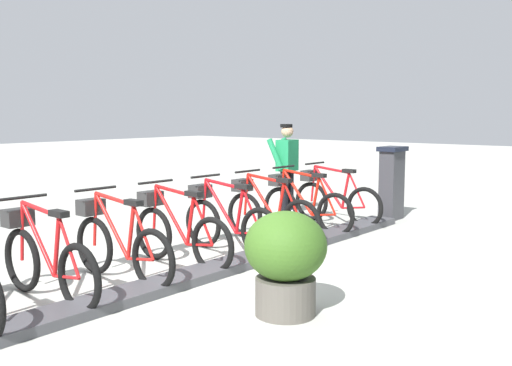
# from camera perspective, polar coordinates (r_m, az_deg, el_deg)

# --- Properties ---
(ground_plane) EXTENTS (60.00, 60.00, 0.00)m
(ground_plane) POSITION_cam_1_polar(r_m,az_deg,el_deg) (6.78, -5.45, -9.15)
(ground_plane) COLOR #B4B5AB
(dock_rail_base) EXTENTS (0.44, 8.82, 0.10)m
(dock_rail_base) POSITION_cam_1_polar(r_m,az_deg,el_deg) (6.76, -5.46, -8.74)
(dock_rail_base) COLOR #47474C
(dock_rail_base) RESTS_ON ground
(payment_kiosk) EXTENTS (0.36, 0.52, 1.28)m
(payment_kiosk) POSITION_cam_1_polar(r_m,az_deg,el_deg) (10.55, 12.97, 0.13)
(payment_kiosk) COLOR #38383D
(payment_kiosk) RESTS_ON ground
(bike_docked_0) EXTENTS (1.72, 0.54, 1.02)m
(bike_docked_0) POSITION_cam_1_polar(r_m,az_deg,el_deg) (10.01, 7.50, -1.47)
(bike_docked_0) COLOR black
(bike_docked_0) RESTS_ON ground
(bike_docked_1) EXTENTS (1.72, 0.54, 1.02)m
(bike_docked_1) POSITION_cam_1_polar(r_m,az_deg,el_deg) (9.28, 4.58, -2.09)
(bike_docked_1) COLOR black
(bike_docked_1) RESTS_ON ground
(bike_docked_2) EXTENTS (1.72, 0.54, 1.02)m
(bike_docked_2) POSITION_cam_1_polar(r_m,az_deg,el_deg) (8.57, 1.16, -2.81)
(bike_docked_2) COLOR black
(bike_docked_2) RESTS_ON ground
(bike_docked_3) EXTENTS (1.72, 0.54, 1.02)m
(bike_docked_3) POSITION_cam_1_polar(r_m,az_deg,el_deg) (7.90, -2.86, -3.64)
(bike_docked_3) COLOR black
(bike_docked_3) RESTS_ON ground
(bike_docked_4) EXTENTS (1.72, 0.54, 1.02)m
(bike_docked_4) POSITION_cam_1_polar(r_m,az_deg,el_deg) (7.28, -7.61, -4.59)
(bike_docked_4) COLOR black
(bike_docked_4) RESTS_ON ground
(bike_docked_5) EXTENTS (1.72, 0.54, 1.02)m
(bike_docked_5) POSITION_cam_1_polar(r_m,az_deg,el_deg) (6.72, -13.21, -5.67)
(bike_docked_5) COLOR black
(bike_docked_5) RESTS_ON ground
(bike_docked_6) EXTENTS (1.72, 0.54, 1.02)m
(bike_docked_6) POSITION_cam_1_polar(r_m,az_deg,el_deg) (6.24, -19.77, -6.86)
(bike_docked_6) COLOR black
(bike_docked_6) RESTS_ON ground
(worker_near_rack) EXTENTS (0.49, 0.66, 1.66)m
(worker_near_rack) POSITION_cam_1_polar(r_m,az_deg,el_deg) (10.65, 2.98, 1.66)
(worker_near_rack) COLOR white
(worker_near_rack) RESTS_ON ground
(planter_bush) EXTENTS (0.76, 0.76, 0.97)m
(planter_bush) POSITION_cam_1_polar(r_m,az_deg,el_deg) (5.44, 2.88, -7.21)
(planter_bush) COLOR #59544C
(planter_bush) RESTS_ON ground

